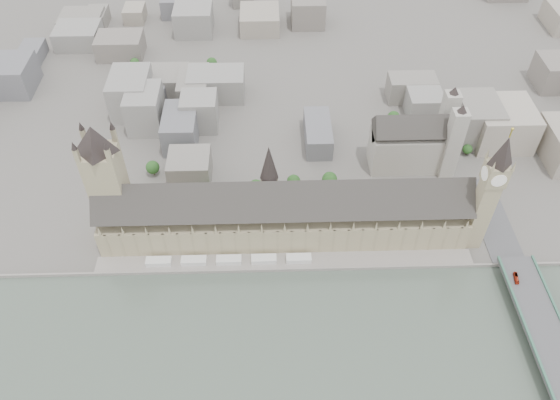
{
  "coord_description": "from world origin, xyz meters",
  "views": [
    {
      "loc": [
        -10.19,
        -249.53,
        312.22
      ],
      "look_at": [
        -2.56,
        24.79,
        31.77
      ],
      "focal_mm": 35.0,
      "sensor_mm": 36.0,
      "label": 1
    }
  ],
  "objects_px": {
    "elizabeth_tower": "(491,186)",
    "victoria_tower": "(106,178)",
    "westminster_bridge": "(552,355)",
    "palace_of_westminster": "(284,214)",
    "car_approach": "(492,182)",
    "westminster_abbey": "(415,142)",
    "red_bus_north": "(516,278)"
  },
  "relations": [
    {
      "from": "elizabeth_tower",
      "to": "red_bus_north",
      "type": "height_order",
      "value": "elizabeth_tower"
    },
    {
      "from": "westminster_bridge",
      "to": "westminster_abbey",
      "type": "bearing_deg",
      "value": 105.64
    },
    {
      "from": "elizabeth_tower",
      "to": "car_approach",
      "type": "height_order",
      "value": "elizabeth_tower"
    },
    {
      "from": "car_approach",
      "to": "elizabeth_tower",
      "type": "bearing_deg",
      "value": -138.63
    },
    {
      "from": "palace_of_westminster",
      "to": "westminster_abbey",
      "type": "xyz_separation_m",
      "value": [
        110.92,
        75.3,
        2.38
      ]
    },
    {
      "from": "westminster_abbey",
      "to": "car_approach",
      "type": "bearing_deg",
      "value": -31.69
    },
    {
      "from": "palace_of_westminster",
      "to": "victoria_tower",
      "type": "xyz_separation_m",
      "value": [
        -122.0,
        6.3,
        32.5
      ]
    },
    {
      "from": "elizabeth_tower",
      "to": "westminster_bridge",
      "type": "distance_m",
      "value": 111.81
    },
    {
      "from": "victoria_tower",
      "to": "westminster_bridge",
      "type": "height_order",
      "value": "victoria_tower"
    },
    {
      "from": "palace_of_westminster",
      "to": "car_approach",
      "type": "distance_m",
      "value": 172.78
    },
    {
      "from": "red_bus_north",
      "to": "car_approach",
      "type": "height_order",
      "value": "red_bus_north"
    },
    {
      "from": "westminster_abbey",
      "to": "red_bus_north",
      "type": "relative_size",
      "value": 7.19
    },
    {
      "from": "palace_of_westminster",
      "to": "red_bus_north",
      "type": "xyz_separation_m",
      "value": [
        155.91,
        -53.51,
        -11.14
      ]
    },
    {
      "from": "elizabeth_tower",
      "to": "victoria_tower",
      "type": "distance_m",
      "value": 260.64
    },
    {
      "from": "victoria_tower",
      "to": "westminster_abbey",
      "type": "distance_m",
      "value": 244.79
    },
    {
      "from": "red_bus_north",
      "to": "victoria_tower",
      "type": "bearing_deg",
      "value": 176.67
    },
    {
      "from": "elizabeth_tower",
      "to": "red_bus_north",
      "type": "relative_size",
      "value": 11.37
    },
    {
      "from": "victoria_tower",
      "to": "westminster_abbey",
      "type": "height_order",
      "value": "victoria_tower"
    },
    {
      "from": "palace_of_westminster",
      "to": "victoria_tower",
      "type": "height_order",
      "value": "victoria_tower"
    },
    {
      "from": "palace_of_westminster",
      "to": "car_approach",
      "type": "relative_size",
      "value": 52.17
    },
    {
      "from": "victoria_tower",
      "to": "red_bus_north",
      "type": "height_order",
      "value": "victoria_tower"
    },
    {
      "from": "westminster_abbey",
      "to": "car_approach",
      "type": "height_order",
      "value": "westminster_abbey"
    },
    {
      "from": "victoria_tower",
      "to": "car_approach",
      "type": "bearing_deg",
      "value": 6.7
    },
    {
      "from": "westminster_bridge",
      "to": "car_approach",
      "type": "distance_m",
      "value": 147.72
    },
    {
      "from": "victoria_tower",
      "to": "car_approach",
      "type": "distance_m",
      "value": 294.93
    },
    {
      "from": "palace_of_westminster",
      "to": "elizabeth_tower",
      "type": "height_order",
      "value": "elizabeth_tower"
    },
    {
      "from": "victoria_tower",
      "to": "elizabeth_tower",
      "type": "bearing_deg",
      "value": -3.96
    },
    {
      "from": "car_approach",
      "to": "victoria_tower",
      "type": "bearing_deg",
      "value": 167.72
    },
    {
      "from": "red_bus_north",
      "to": "elizabeth_tower",
      "type": "bearing_deg",
      "value": 122.0
    },
    {
      "from": "palace_of_westminster",
      "to": "westminster_bridge",
      "type": "relative_size",
      "value": 0.82
    },
    {
      "from": "palace_of_westminster",
      "to": "red_bus_north",
      "type": "distance_m",
      "value": 165.21
    },
    {
      "from": "elizabeth_tower",
      "to": "red_bus_north",
      "type": "xyz_separation_m",
      "value": [
        17.91,
        -41.8,
        -46.52
      ]
    }
  ]
}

